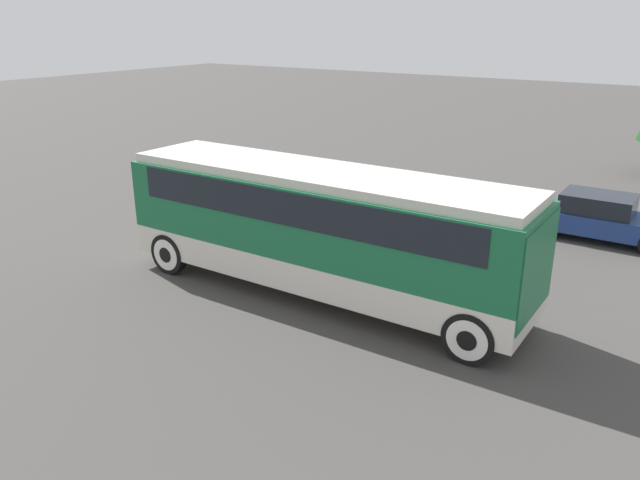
{
  "coord_description": "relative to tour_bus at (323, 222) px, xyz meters",
  "views": [
    {
      "loc": [
        8.01,
        -12.04,
        6.64
      ],
      "look_at": [
        0.0,
        0.0,
        1.45
      ],
      "focal_mm": 35.0,
      "sensor_mm": 36.0,
      "label": 1
    }
  ],
  "objects": [
    {
      "name": "parked_car_near",
      "position": [
        4.91,
        8.34,
        -1.23
      ],
      "size": [
        4.04,
        1.78,
        1.44
      ],
      "color": "navy",
      "rests_on": "ground_plane"
    },
    {
      "name": "parked_car_mid",
      "position": [
        -3.44,
        6.52,
        -1.28
      ],
      "size": [
        4.54,
        1.96,
        1.32
      ],
      "color": "black",
      "rests_on": "ground_plane"
    },
    {
      "name": "ground_plane",
      "position": [
        -0.1,
        0.0,
        -1.94
      ],
      "size": [
        120.0,
        120.0,
        0.0
      ],
      "primitive_type": "plane",
      "color": "#423F3D"
    },
    {
      "name": "tour_bus",
      "position": [
        0.0,
        0.0,
        0.0
      ],
      "size": [
        10.53,
        2.58,
        3.21
      ],
      "color": "silver",
      "rests_on": "ground_plane"
    }
  ]
}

